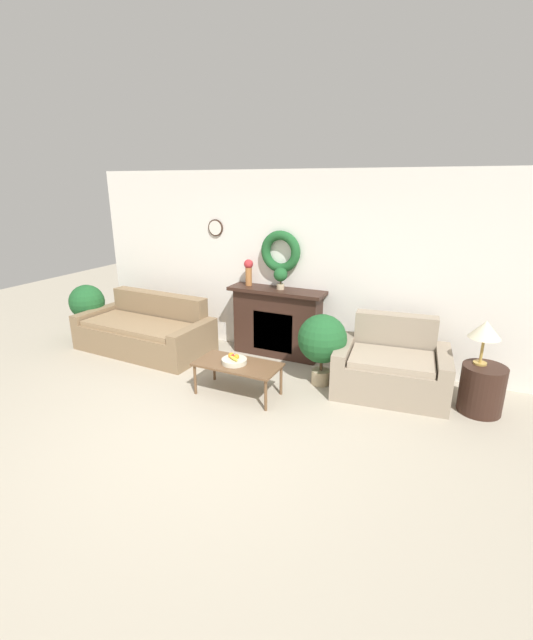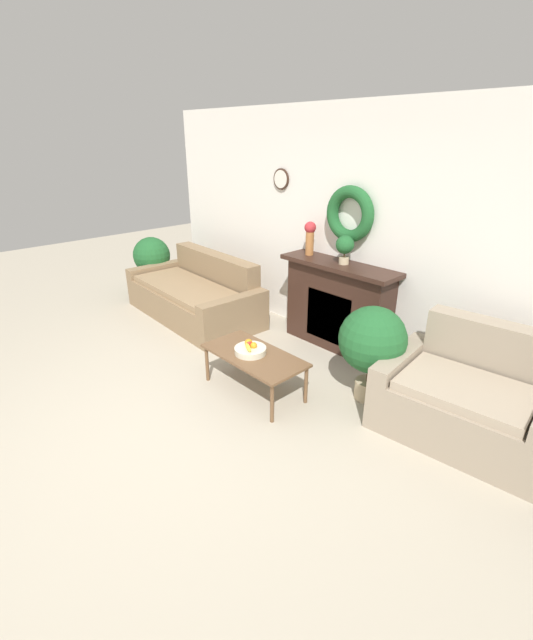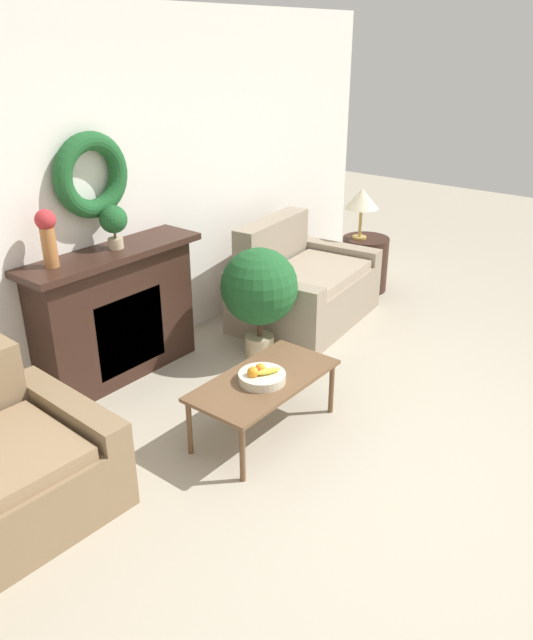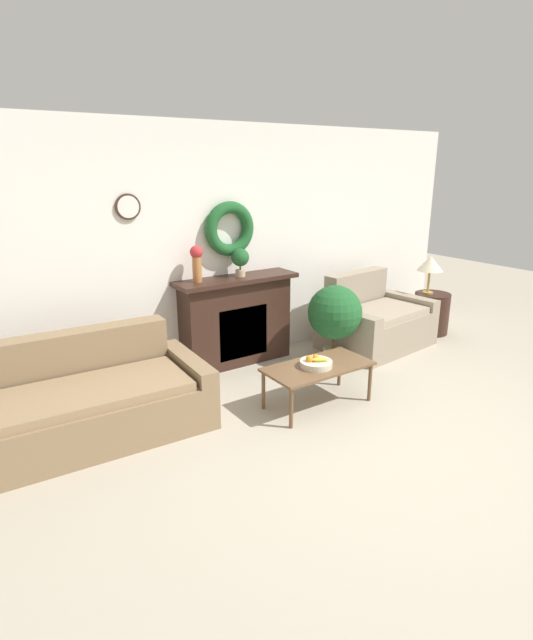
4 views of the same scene
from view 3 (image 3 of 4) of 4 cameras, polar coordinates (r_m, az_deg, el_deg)
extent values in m
plane|color=#ADA38E|center=(3.92, 13.22, -15.13)|extent=(16.00, 16.00, 0.00)
cube|color=white|center=(4.87, -14.84, 10.57)|extent=(6.80, 0.06, 2.70)
torus|color=#1E5628|center=(4.67, -15.71, 12.60)|extent=(0.61, 0.13, 0.61)
cube|color=#331E16|center=(4.91, -13.60, 0.22)|extent=(1.31, 0.34, 0.99)
cube|color=black|center=(4.83, -12.33, -1.10)|extent=(0.63, 0.02, 0.59)
cube|color=orange|center=(4.86, -12.19, -1.91)|extent=(0.50, 0.01, 0.33)
cube|color=#331E16|center=(4.70, -13.96, 5.90)|extent=(1.45, 0.41, 0.05)
cube|color=#846B4C|center=(3.97, -17.37, -10.16)|extent=(0.21, 1.01, 0.55)
cube|color=gray|center=(5.83, 4.45, 1.90)|extent=(1.09, 0.85, 0.45)
cube|color=gray|center=(5.96, 0.50, 4.94)|extent=(1.03, 0.32, 0.92)
cube|color=gray|center=(5.37, 0.54, 0.75)|extent=(0.28, 0.96, 0.59)
cube|color=gray|center=(6.35, 6.16, 4.42)|extent=(0.28, 0.96, 0.59)
cube|color=tan|center=(5.74, 4.54, 4.32)|extent=(1.05, 0.78, 0.08)
cube|color=brown|center=(4.11, -0.22, -5.51)|extent=(1.05, 0.52, 0.03)
cylinder|color=brown|center=(3.80, -2.21, -12.14)|extent=(0.04, 0.04, 0.39)
cylinder|color=brown|center=(4.45, 5.96, -6.22)|extent=(0.04, 0.04, 0.39)
cylinder|color=brown|center=(4.05, -7.06, -9.73)|extent=(0.04, 0.04, 0.39)
cylinder|color=brown|center=(4.67, 1.39, -4.53)|extent=(0.04, 0.04, 0.39)
cylinder|color=beige|center=(4.06, -0.41, -5.26)|extent=(0.31, 0.31, 0.06)
sphere|color=#B2231E|center=(4.01, -1.09, -4.81)|extent=(0.07, 0.07, 0.07)
sphere|color=orange|center=(4.06, -0.57, -4.45)|extent=(0.07, 0.07, 0.07)
sphere|color=orange|center=(4.01, -1.24, -4.82)|extent=(0.08, 0.08, 0.08)
ellipsoid|color=yellow|center=(4.02, 0.16, -4.70)|extent=(0.17, 0.12, 0.04)
cylinder|color=#331E16|center=(6.65, 8.95, 5.10)|extent=(0.48, 0.48, 0.56)
cylinder|color=#B28E42|center=(6.53, 8.49, 7.48)|extent=(0.15, 0.15, 0.02)
cylinder|color=#B28E42|center=(6.49, 8.57, 8.82)|extent=(0.03, 0.03, 0.29)
cone|color=beige|center=(6.43, 8.71, 10.93)|extent=(0.35, 0.35, 0.20)
cylinder|color=#AD6B38|center=(4.43, -19.23, 6.30)|extent=(0.10, 0.10, 0.27)
sphere|color=#B72D33|center=(4.37, -19.57, 8.64)|extent=(0.14, 0.14, 0.14)
cylinder|color=tan|center=(4.73, -13.62, 6.84)|extent=(0.11, 0.11, 0.08)
cylinder|color=#4C3823|center=(4.71, -13.70, 7.61)|extent=(0.02, 0.02, 0.06)
sphere|color=#1E5628|center=(4.68, -13.83, 8.94)|extent=(0.20, 0.20, 0.20)
cylinder|color=tan|center=(5.23, -0.64, -2.37)|extent=(0.24, 0.24, 0.19)
cylinder|color=#4C3823|center=(5.15, -0.65, -0.57)|extent=(0.04, 0.04, 0.17)
sphere|color=#1E5628|center=(5.01, -0.67, 3.09)|extent=(0.63, 0.63, 0.63)
camera|label=1|loc=(5.52, 61.88, 12.88)|focal=24.00mm
camera|label=2|loc=(5.54, 42.61, 17.41)|focal=24.00mm
camera|label=4|loc=(1.19, 127.74, -26.42)|focal=28.00mm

